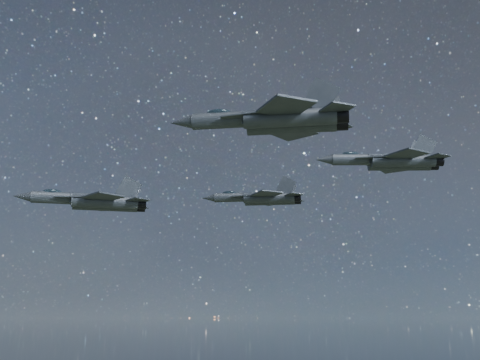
# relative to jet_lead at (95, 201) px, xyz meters

# --- Properties ---
(jet_lead) EXTENTS (18.79, 12.34, 4.83)m
(jet_lead) POSITION_rel_jet_lead_xyz_m (0.00, 0.00, 0.00)
(jet_lead) COLOR #31373D
(jet_left) EXTENTS (15.83, 11.15, 4.00)m
(jet_left) POSITION_rel_jet_lead_xyz_m (22.56, 9.15, 1.44)
(jet_left) COLOR #31373D
(jet_right) EXTENTS (17.09, 12.12, 4.34)m
(jet_right) POSITION_rel_jet_lead_xyz_m (29.34, -24.85, 1.30)
(jet_right) COLOR #31373D
(jet_slot) EXTENTS (15.75, 10.86, 3.95)m
(jet_slot) POSITION_rel_jet_lead_xyz_m (40.66, -5.59, 2.14)
(jet_slot) COLOR #31373D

